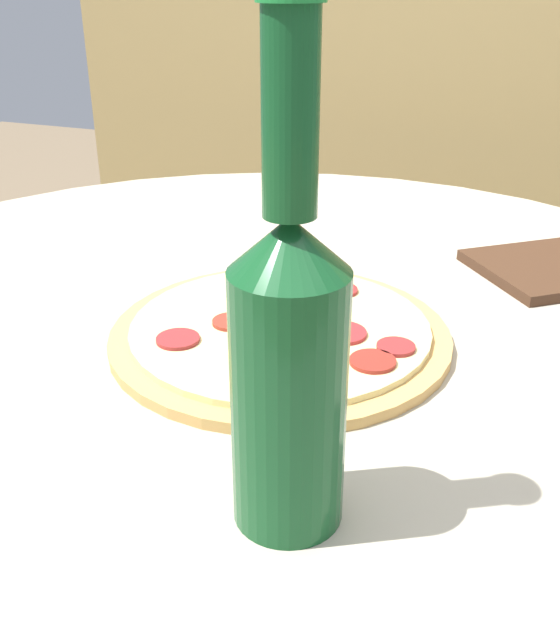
# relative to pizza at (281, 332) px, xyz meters

# --- Properties ---
(table) EXTENTS (1.10, 1.10, 0.77)m
(table) POSITION_rel_pizza_xyz_m (-0.04, 0.05, -0.21)
(table) COLOR #B2A893
(table) RESTS_ON ground_plane
(fence_panel) EXTENTS (1.73, 0.04, 1.89)m
(fence_panel) POSITION_rel_pizza_xyz_m (-0.04, 1.00, 0.16)
(fence_panel) COLOR tan
(fence_panel) RESTS_ON ground_plane
(pizza) EXTENTS (0.31, 0.31, 0.02)m
(pizza) POSITION_rel_pizza_xyz_m (0.00, 0.00, 0.00)
(pizza) COLOR tan
(pizza) RESTS_ON table
(beer_bottle) EXTENTS (0.07, 0.07, 0.30)m
(beer_bottle) POSITION_rel_pizza_xyz_m (0.09, -0.21, 0.10)
(beer_bottle) COLOR #144C23
(beer_bottle) RESTS_ON table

